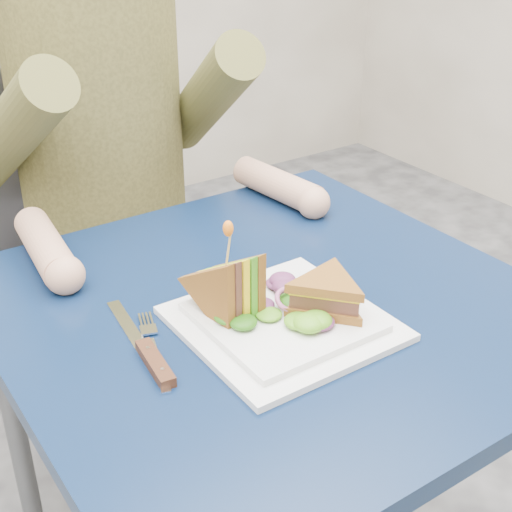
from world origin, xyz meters
TOP-DOWN VIEW (x-y plane):
  - table at (0.00, 0.00)m, footprint 0.75×0.75m
  - chair at (0.00, 0.68)m, footprint 0.42×0.40m
  - diner at (-0.00, 0.57)m, footprint 0.54×0.59m
  - plate at (-0.02, -0.06)m, footprint 0.26×0.26m
  - sandwich_flat at (0.03, -0.09)m, footprint 0.17×0.17m
  - sandwich_upright at (-0.08, -0.02)m, footprint 0.09×0.14m
  - fork at (-0.20, -0.02)m, footprint 0.07×0.17m
  - knife at (-0.21, -0.03)m, footprint 0.04×0.22m
  - toothpick at (-0.08, -0.02)m, footprint 0.01×0.01m
  - toothpick_frill at (-0.08, -0.02)m, footprint 0.01×0.01m
  - lettuce_spill at (-0.02, -0.05)m, footprint 0.15×0.13m
  - onion_ring at (-0.01, -0.06)m, footprint 0.04×0.04m

SIDE VIEW (x-z plane):
  - chair at x=0.00m, z-range 0.08..1.01m
  - table at x=0.00m, z-range 0.29..1.02m
  - fork at x=-0.20m, z-range 0.73..0.74m
  - knife at x=-0.21m, z-range 0.73..0.74m
  - plate at x=-0.02m, z-range 0.73..0.75m
  - lettuce_spill at x=-0.02m, z-range 0.75..0.77m
  - onion_ring at x=-0.01m, z-range 0.75..0.78m
  - sandwich_flat at x=0.03m, z-range 0.75..0.80m
  - sandwich_upright at x=-0.08m, z-range 0.71..0.85m
  - toothpick at x=-0.08m, z-range 0.82..0.88m
  - toothpick_frill at x=-0.08m, z-range 0.87..0.89m
  - diner at x=0.00m, z-range 0.54..1.29m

